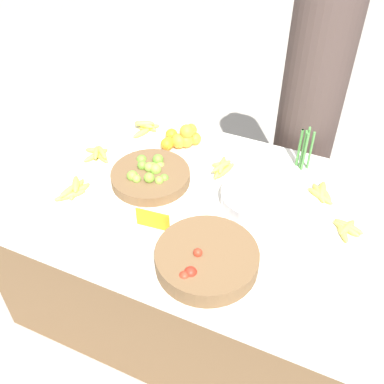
{
  "coord_description": "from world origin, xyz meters",
  "views": [
    {
      "loc": [
        0.64,
        -1.41,
        2.18
      ],
      "look_at": [
        0.0,
        0.0,
        0.81
      ],
      "focal_mm": 42.0,
      "sensor_mm": 36.0,
      "label": 1
    }
  ],
  "objects": [
    {
      "name": "vendor_person",
      "position": [
        0.34,
        0.84,
        0.81
      ],
      "size": [
        0.34,
        0.34,
        1.74
      ],
      "color": "#473833",
      "rests_on": "ground_plane"
    },
    {
      "name": "veg_bundle",
      "position": [
        0.4,
        0.46,
        0.86
      ],
      "size": [
        0.07,
        0.07,
        0.22
      ],
      "color": "#4C8E42",
      "rests_on": "market_table"
    },
    {
      "name": "banana_bunch_front_right",
      "position": [
        0.54,
        0.28,
        0.77
      ],
      "size": [
        0.14,
        0.15,
        0.04
      ],
      "color": "#EFDB4C",
      "rests_on": "market_table"
    },
    {
      "name": "lime_bowl",
      "position": [
        -0.24,
        0.05,
        0.79
      ],
      "size": [
        0.39,
        0.39,
        0.1
      ],
      "color": "brown",
      "rests_on": "market_table"
    },
    {
      "name": "ground_plane",
      "position": [
        0.0,
        0.0,
        0.0
      ],
      "size": [
        12.0,
        12.0,
        0.0
      ],
      "primitive_type": "plane",
      "color": "#ADA599"
    },
    {
      "name": "banana_bunch_front_center",
      "position": [
        -0.53,
        -0.19,
        0.78
      ],
      "size": [
        0.12,
        0.2,
        0.06
      ],
      "color": "#EFDB4C",
      "rests_on": "market_table"
    },
    {
      "name": "metal_bowl",
      "position": [
        0.28,
        0.1,
        0.79
      ],
      "size": [
        0.34,
        0.34,
        0.07
      ],
      "color": "silver",
      "rests_on": "market_table"
    },
    {
      "name": "banana_bunch_middle_left",
      "position": [
        0.05,
        0.26,
        0.78
      ],
      "size": [
        0.12,
        0.17,
        0.05
      ],
      "color": "#EFDB4C",
      "rests_on": "market_table"
    },
    {
      "name": "banana_bunch_front_left",
      "position": [
        0.69,
        0.1,
        0.77
      ],
      "size": [
        0.14,
        0.15,
        0.03
      ],
      "color": "#EFDB4C",
      "rests_on": "market_table"
    },
    {
      "name": "market_table",
      "position": [
        0.0,
        0.0,
        0.38
      ],
      "size": [
        1.71,
        1.18,
        0.76
      ],
      "color": "brown",
      "rests_on": "ground_plane"
    },
    {
      "name": "price_sign",
      "position": [
        -0.08,
        -0.23,
        0.8
      ],
      "size": [
        0.15,
        0.02,
        0.1
      ],
      "rotation": [
        0.0,
        0.0,
        0.1
      ],
      "color": "orange",
      "rests_on": "market_table"
    },
    {
      "name": "banana_bunch_middle_right",
      "position": [
        -0.48,
        0.42,
        0.78
      ],
      "size": [
        0.16,
        0.18,
        0.06
      ],
      "color": "#EFDB4C",
      "rests_on": "market_table"
    },
    {
      "name": "tomato_basket",
      "position": [
        0.21,
        -0.33,
        0.8
      ],
      "size": [
        0.42,
        0.42,
        0.1
      ],
      "color": "brown",
      "rests_on": "market_table"
    },
    {
      "name": "banana_bunch_back_center",
      "position": [
        -0.59,
        0.1,
        0.78
      ],
      "size": [
        0.18,
        0.15,
        0.05
      ],
      "color": "#EFDB4C",
      "rests_on": "market_table"
    },
    {
      "name": "orange_pile",
      "position": [
        -0.23,
        0.37,
        0.81
      ],
      "size": [
        0.2,
        0.18,
        0.13
      ],
      "color": "orange",
      "rests_on": "market_table"
    }
  ]
}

